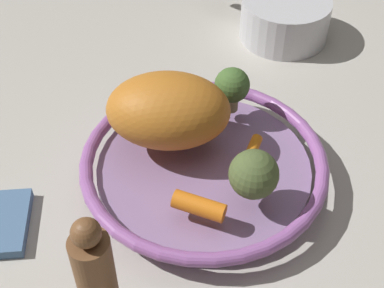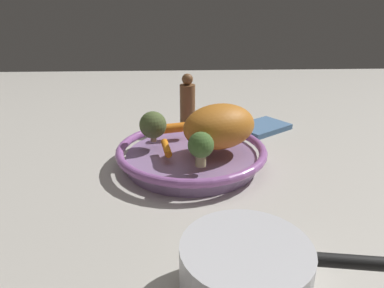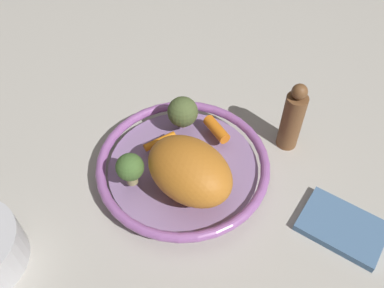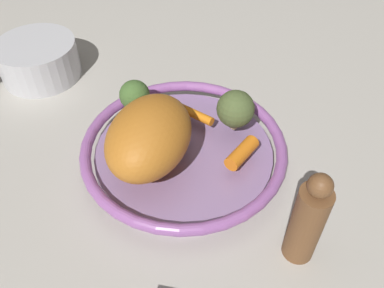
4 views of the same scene
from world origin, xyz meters
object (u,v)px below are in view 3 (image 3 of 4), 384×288
at_px(baby_carrot_left, 160,141).
at_px(baby_carrot_near_rim, 216,129).
at_px(broccoli_floret_mid, 130,168).
at_px(broccoli_floret_small, 183,112).
at_px(pepper_mill, 293,119).
at_px(dish_towel, 342,227).
at_px(roast_chicken_piece, 190,170).
at_px(serving_bowl, 183,167).

distance_m(baby_carrot_left, baby_carrot_near_rim, 0.11).
distance_m(baby_carrot_left, broccoli_floret_mid, 0.10).
relative_size(broccoli_floret_small, pepper_mill, 0.43).
bearing_deg(broccoli_floret_mid, baby_carrot_near_rim, -73.91).
height_order(baby_carrot_near_rim, dish_towel, baby_carrot_near_rim).
xyz_separation_m(baby_carrot_left, broccoli_floret_small, (0.03, -0.06, 0.03)).
bearing_deg(pepper_mill, baby_carrot_near_rim, 73.54).
bearing_deg(dish_towel, roast_chicken_piece, 56.41).
height_order(serving_bowl, pepper_mill, pepper_mill).
bearing_deg(baby_carrot_near_rim, roast_chicken_piece, 136.76).
height_order(roast_chicken_piece, baby_carrot_left, roast_chicken_piece).
bearing_deg(pepper_mill, dish_towel, 178.06).
xyz_separation_m(broccoli_floret_small, pepper_mill, (-0.08, -0.19, -0.01)).
height_order(roast_chicken_piece, pepper_mill, pepper_mill).
bearing_deg(baby_carrot_near_rim, broccoli_floret_mid, 106.09).
height_order(baby_carrot_near_rim, broccoli_floret_mid, broccoli_floret_mid).
distance_m(serving_bowl, roast_chicken_piece, 0.09).
xyz_separation_m(serving_bowl, baby_carrot_left, (0.05, 0.03, 0.03)).
xyz_separation_m(roast_chicken_piece, baby_carrot_near_rim, (0.10, -0.09, -0.03)).
distance_m(roast_chicken_piece, baby_carrot_left, 0.12).
bearing_deg(serving_bowl, pepper_mill, -90.40).
bearing_deg(pepper_mill, broccoli_floret_mid, 92.01).
relative_size(roast_chicken_piece, broccoli_floret_mid, 2.39).
bearing_deg(serving_bowl, baby_carrot_left, 27.16).
relative_size(baby_carrot_near_rim, broccoli_floret_small, 0.92).
height_order(serving_bowl, broccoli_floret_small, broccoli_floret_small).
bearing_deg(broccoli_floret_mid, pepper_mill, -87.99).
distance_m(serving_bowl, broccoli_floret_small, 0.10).
xyz_separation_m(baby_carrot_left, pepper_mill, (-0.05, -0.25, 0.02)).
height_order(roast_chicken_piece, dish_towel, roast_chicken_piece).
xyz_separation_m(pepper_mill, dish_towel, (-0.20, 0.01, -0.06)).
relative_size(broccoli_floret_small, dish_towel, 0.48).
bearing_deg(baby_carrot_near_rim, baby_carrot_left, 83.41).
relative_size(broccoli_floret_mid, dish_towel, 0.47).
relative_size(serving_bowl, roast_chicken_piece, 2.02).
bearing_deg(dish_towel, baby_carrot_near_rim, 28.31).
relative_size(baby_carrot_left, dish_towel, 0.45).
relative_size(pepper_mill, dish_towel, 1.11).
xyz_separation_m(baby_carrot_near_rim, dish_towel, (-0.24, -0.13, -0.05)).
xyz_separation_m(broccoli_floret_mid, pepper_mill, (0.01, -0.32, -0.01)).
relative_size(roast_chicken_piece, pepper_mill, 1.02).
bearing_deg(baby_carrot_left, dish_towel, -136.87).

